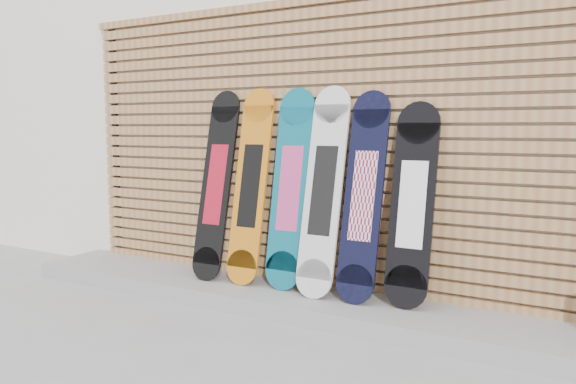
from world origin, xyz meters
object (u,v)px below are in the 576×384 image
at_px(snowboard_4, 364,196).
at_px(snowboard_5, 412,204).
at_px(snowboard_0, 216,184).
at_px(snowboard_3, 323,191).
at_px(snowboard_2, 290,188).
at_px(snowboard_1, 251,186).

height_order(snowboard_4, snowboard_5, snowboard_4).
distance_m(snowboard_0, snowboard_3, 0.96).
bearing_deg(snowboard_0, snowboard_3, -0.05).
bearing_deg(snowboard_2, snowboard_4, -2.34).
distance_m(snowboard_2, snowboard_5, 0.94).
xyz_separation_m(snowboard_0, snowboard_4, (1.26, 0.01, -0.02)).
height_order(snowboard_0, snowboard_2, same).
relative_size(snowboard_0, snowboard_4, 1.03).
bearing_deg(snowboard_2, snowboard_5, 0.65).
height_order(snowboard_1, snowboard_3, same).
bearing_deg(snowboard_5, snowboard_4, -174.08).
bearing_deg(snowboard_3, snowboard_0, 179.95).
xyz_separation_m(snowboard_0, snowboard_2, (0.66, 0.03, 0.00)).
distance_m(snowboard_3, snowboard_4, 0.31).
xyz_separation_m(snowboard_1, snowboard_2, (0.34, 0.02, -0.00)).
height_order(snowboard_3, snowboard_4, snowboard_3).
relative_size(snowboard_0, snowboard_1, 1.00).
bearing_deg(snowboard_3, snowboard_4, 2.14).
xyz_separation_m(snowboard_4, snowboard_5, (0.34, 0.04, -0.04)).
bearing_deg(snowboard_5, snowboard_3, -175.87).
relative_size(snowboard_2, snowboard_3, 1.00).
bearing_deg(snowboard_4, snowboard_1, 179.66).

